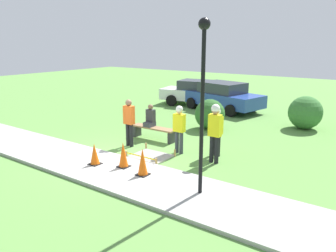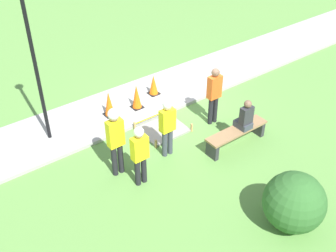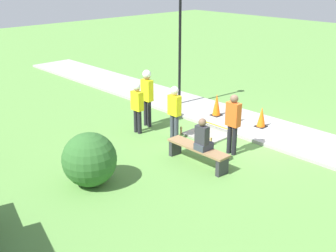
% 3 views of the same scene
% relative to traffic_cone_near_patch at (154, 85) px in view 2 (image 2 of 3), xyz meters
% --- Properties ---
extents(ground_plane, '(60.00, 60.00, 0.00)m').
position_rel_traffic_cone_near_patch_xyz_m(ground_plane, '(-0.03, 1.12, -0.43)').
color(ground_plane, '#5B8E42').
extents(sidewalk, '(28.00, 2.23, 0.10)m').
position_rel_traffic_cone_near_patch_xyz_m(sidewalk, '(-0.03, -0.00, -0.38)').
color(sidewalk, '#9E9E99').
rests_on(sidewalk, ground_plane).
extents(wet_concrete_patch, '(1.31, 1.11, 0.26)m').
position_rel_traffic_cone_near_patch_xyz_m(wet_concrete_patch, '(0.88, 1.71, -0.40)').
color(wet_concrete_patch, gray).
rests_on(wet_concrete_patch, ground_plane).
extents(traffic_cone_near_patch, '(0.34, 0.34, 0.68)m').
position_rel_traffic_cone_near_patch_xyz_m(traffic_cone_near_patch, '(0.00, 0.00, 0.00)').
color(traffic_cone_near_patch, black).
rests_on(traffic_cone_near_patch, sidewalk).
extents(traffic_cone_far_patch, '(0.34, 0.34, 0.79)m').
position_rel_traffic_cone_near_patch_xyz_m(traffic_cone_far_patch, '(0.88, 0.35, 0.06)').
color(traffic_cone_far_patch, black).
rests_on(traffic_cone_far_patch, sidewalk).
extents(traffic_cone_sidewalk_edge, '(0.34, 0.34, 0.79)m').
position_rel_traffic_cone_near_patch_xyz_m(traffic_cone_sidewalk_edge, '(1.76, 0.21, 0.06)').
color(traffic_cone_sidewalk_edge, black).
rests_on(traffic_cone_sidewalk_edge, sidewalk).
extents(park_bench, '(1.94, 0.44, 0.52)m').
position_rel_traffic_cone_near_patch_xyz_m(park_bench, '(-0.32, 3.46, -0.07)').
color(park_bench, '#2D2D33').
rests_on(park_bench, ground_plane).
extents(person_seated_on_bench, '(0.36, 0.44, 0.89)m').
position_rel_traffic_cone_near_patch_xyz_m(person_seated_on_bench, '(-0.53, 3.51, 0.43)').
color(person_seated_on_bench, '#383D47').
rests_on(person_seated_on_bench, park_bench).
extents(worker_supervisor, '(0.40, 0.25, 1.71)m').
position_rel_traffic_cone_near_patch_xyz_m(worker_supervisor, '(1.42, 2.64, 0.58)').
color(worker_supervisor, '#383D47').
rests_on(worker_supervisor, ground_plane).
extents(worker_assistant, '(0.40, 0.24, 1.68)m').
position_rel_traffic_cone_near_patch_xyz_m(worker_assistant, '(2.61, 3.14, 0.56)').
color(worker_assistant, black).
rests_on(worker_assistant, ground_plane).
extents(worker_trainee, '(0.40, 0.28, 1.94)m').
position_rel_traffic_cone_near_patch_xyz_m(worker_trainee, '(2.87, 2.50, 0.75)').
color(worker_trainee, black).
rests_on(worker_trainee, ground_plane).
extents(bystander_in_orange_shirt, '(0.40, 0.23, 1.79)m').
position_rel_traffic_cone_near_patch_xyz_m(bystander_in_orange_shirt, '(-0.54, 2.24, 0.58)').
color(bystander_in_orange_shirt, black).
rests_on(bystander_in_orange_shirt, ground_plane).
extents(lamppost_near, '(0.28, 0.28, 4.26)m').
position_rel_traffic_cone_near_patch_xyz_m(lamppost_near, '(3.68, 0.16, 2.42)').
color(lamppost_near, black).
rests_on(lamppost_near, sidewalk).
extents(shrub_rounded_mid, '(1.35, 1.35, 1.35)m').
position_rel_traffic_cone_near_patch_xyz_m(shrub_rounded_mid, '(0.73, 6.22, 0.24)').
color(shrub_rounded_mid, '#2D6028').
rests_on(shrub_rounded_mid, ground_plane).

